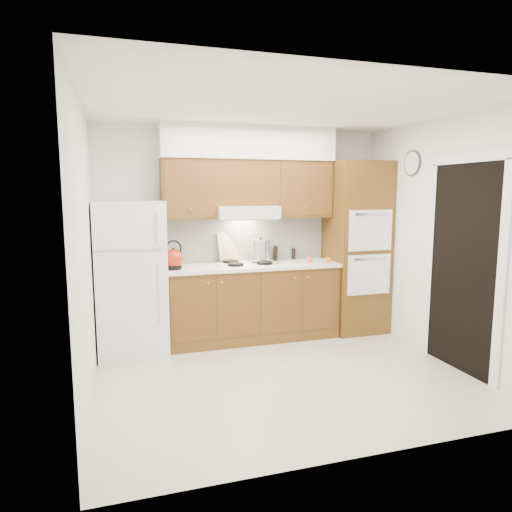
% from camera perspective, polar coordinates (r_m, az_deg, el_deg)
% --- Properties ---
extents(floor, '(3.60, 3.60, 0.00)m').
position_cam_1_polar(floor, '(4.72, 3.43, -14.63)').
color(floor, beige).
rests_on(floor, ground).
extents(ceiling, '(3.60, 3.60, 0.00)m').
position_cam_1_polar(ceiling, '(4.43, 3.72, 18.18)').
color(ceiling, white).
rests_on(ceiling, wall_back).
extents(wall_back, '(3.60, 0.02, 2.60)m').
position_cam_1_polar(wall_back, '(5.81, -1.63, 2.90)').
color(wall_back, white).
rests_on(wall_back, floor).
extents(wall_left, '(0.02, 3.00, 2.60)m').
position_cam_1_polar(wall_left, '(4.12, -20.56, 0.30)').
color(wall_left, white).
rests_on(wall_left, floor).
extents(wall_right, '(0.02, 3.00, 2.60)m').
position_cam_1_polar(wall_right, '(5.29, 22.15, 1.82)').
color(wall_right, white).
rests_on(wall_right, floor).
extents(fridge, '(0.75, 0.72, 1.72)m').
position_cam_1_polar(fridge, '(5.31, -15.34, -2.66)').
color(fridge, white).
rests_on(fridge, floor).
extents(base_cabinets, '(2.11, 0.60, 0.90)m').
position_cam_1_polar(base_cabinets, '(5.67, -0.54, -5.93)').
color(base_cabinets, brown).
rests_on(base_cabinets, floor).
extents(countertop, '(2.13, 0.62, 0.04)m').
position_cam_1_polar(countertop, '(5.57, -0.52, -1.26)').
color(countertop, white).
rests_on(countertop, base_cabinets).
extents(backsplash, '(2.11, 0.03, 0.56)m').
position_cam_1_polar(backsplash, '(5.81, -1.35, 2.11)').
color(backsplash, white).
rests_on(backsplash, countertop).
extents(oven_cabinet, '(0.70, 0.65, 2.20)m').
position_cam_1_polar(oven_cabinet, '(6.08, 12.42, 1.05)').
color(oven_cabinet, brown).
rests_on(oven_cabinet, floor).
extents(upper_cab_left, '(0.63, 0.33, 0.70)m').
position_cam_1_polar(upper_cab_left, '(5.48, -8.49, 8.27)').
color(upper_cab_left, brown).
rests_on(upper_cab_left, wall_back).
extents(upper_cab_right, '(0.73, 0.33, 0.70)m').
position_cam_1_polar(upper_cab_right, '(5.86, 5.61, 8.30)').
color(upper_cab_right, brown).
rests_on(upper_cab_right, wall_back).
extents(range_hood, '(0.75, 0.45, 0.15)m').
position_cam_1_polar(range_hood, '(5.57, -1.27, 5.52)').
color(range_hood, silver).
rests_on(range_hood, wall_back).
extents(upper_cab_over_hood, '(0.75, 0.33, 0.55)m').
position_cam_1_polar(upper_cab_over_hood, '(5.62, -1.45, 9.11)').
color(upper_cab_over_hood, brown).
rests_on(upper_cab_over_hood, range_hood).
extents(soffit, '(2.13, 0.36, 0.40)m').
position_cam_1_polar(soffit, '(5.65, -0.92, 13.93)').
color(soffit, silver).
rests_on(soffit, wall_back).
extents(cooktop, '(0.74, 0.50, 0.01)m').
position_cam_1_polar(cooktop, '(5.57, -1.07, -0.99)').
color(cooktop, white).
rests_on(cooktop, countertop).
extents(doorway, '(0.02, 0.90, 2.10)m').
position_cam_1_polar(doorway, '(5.05, 24.38, -1.44)').
color(doorway, black).
rests_on(doorway, floor).
extents(wall_clock, '(0.02, 0.30, 0.30)m').
position_cam_1_polar(wall_clock, '(5.71, 18.95, 10.93)').
color(wall_clock, '#3F3833').
rests_on(wall_clock, wall_right).
extents(kettle, '(0.26, 0.26, 0.22)m').
position_cam_1_polar(kettle, '(5.27, -10.24, -0.36)').
color(kettle, maroon).
rests_on(kettle, countertop).
extents(cutting_board, '(0.28, 0.17, 0.35)m').
position_cam_1_polar(cutting_board, '(5.73, -3.57, 1.21)').
color(cutting_board, tan).
rests_on(cutting_board, countertop).
extents(stock_pot, '(0.29, 0.29, 0.26)m').
position_cam_1_polar(stock_pot, '(5.65, 0.55, 0.70)').
color(stock_pot, silver).
rests_on(stock_pot, cooktop).
extents(condiment_a, '(0.07, 0.07, 0.19)m').
position_cam_1_polar(condiment_a, '(5.88, 2.42, 0.38)').
color(condiment_a, black).
rests_on(condiment_a, countertop).
extents(condiment_b, '(0.06, 0.06, 0.18)m').
position_cam_1_polar(condiment_b, '(5.86, 2.46, 0.29)').
color(condiment_b, black).
rests_on(condiment_b, countertop).
extents(condiment_c, '(0.06, 0.06, 0.14)m').
position_cam_1_polar(condiment_c, '(6.01, 4.72, 0.28)').
color(condiment_c, black).
rests_on(condiment_c, countertop).
extents(orange_near, '(0.09, 0.09, 0.07)m').
position_cam_1_polar(orange_near, '(5.78, 9.00, -0.47)').
color(orange_near, orange).
rests_on(orange_near, countertop).
extents(orange_far, '(0.08, 0.08, 0.08)m').
position_cam_1_polar(orange_far, '(5.74, 6.72, -0.46)').
color(orange_far, orange).
rests_on(orange_far, countertop).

